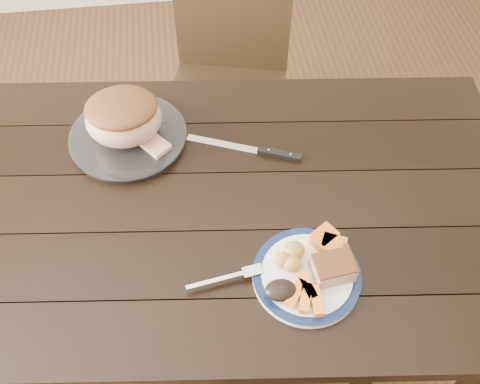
{
  "coord_description": "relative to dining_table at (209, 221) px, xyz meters",
  "views": [
    {
      "loc": [
        -0.02,
        -0.79,
        1.85
      ],
      "look_at": [
        0.08,
        -0.02,
        0.8
      ],
      "focal_mm": 40.0,
      "sensor_mm": 36.0,
      "label": 1
    }
  ],
  "objects": [
    {
      "name": "plate_rim",
      "position": [
        0.21,
        -0.24,
        0.11
      ],
      "size": [
        0.25,
        0.25,
        0.02
      ],
      "primitive_type": "torus",
      "color": "#0B1639",
      "rests_on": "dinner_plate"
    },
    {
      "name": "carving_knife",
      "position": [
        0.17,
        0.14,
        0.1
      ],
      "size": [
        0.3,
        0.14,
        0.01
      ],
      "rotation": [
        0.0,
        0.0,
        -0.38
      ],
      "color": "silver",
      "rests_on": "dining_table"
    },
    {
      "name": "pork_slice",
      "position": [
        0.26,
        -0.25,
        0.13
      ],
      "size": [
        0.1,
        0.08,
        0.04
      ],
      "primitive_type": "cube",
      "rotation": [
        0.0,
        0.0,
        0.12
      ],
      "color": "tan",
      "rests_on": "dinner_plate"
    },
    {
      "name": "dining_table",
      "position": [
        0.0,
        0.0,
        0.0
      ],
      "size": [
        1.69,
        1.06,
        0.75
      ],
      "rotation": [
        0.0,
        0.0,
        -0.1
      ],
      "color": "black",
      "rests_on": "ground"
    },
    {
      "name": "roasted_potatoes",
      "position": [
        0.17,
        -0.21,
        0.13
      ],
      "size": [
        0.07,
        0.07,
        0.04
      ],
      "color": "gold",
      "rests_on": "dinner_plate"
    },
    {
      "name": "ground",
      "position": [
        -0.0,
        0.0,
        -0.66
      ],
      "size": [
        4.0,
        4.0,
        0.0
      ],
      "primitive_type": "plane",
      "color": "#472B16",
      "rests_on": "ground"
    },
    {
      "name": "dinner_plate",
      "position": [
        0.21,
        -0.24,
        0.1
      ],
      "size": [
        0.25,
        0.25,
        0.02
      ],
      "primitive_type": "cylinder",
      "color": "white",
      "rests_on": "dining_table"
    },
    {
      "name": "dark_mushroom",
      "position": [
        0.14,
        -0.29,
        0.13
      ],
      "size": [
        0.07,
        0.05,
        0.03
      ],
      "primitive_type": "ellipsoid",
      "color": "black",
      "rests_on": "dinner_plate"
    },
    {
      "name": "serving_platter",
      "position": [
        -0.2,
        0.23,
        0.1
      ],
      "size": [
        0.31,
        0.31,
        0.02
      ],
      "primitive_type": "cylinder",
      "color": "white",
      "rests_on": "dining_table"
    },
    {
      "name": "cut_slice",
      "position": [
        -0.12,
        0.18,
        0.12
      ],
      "size": [
        0.09,
        0.09,
        0.02
      ],
      "primitive_type": "cube",
      "rotation": [
        0.0,
        0.0,
        -0.89
      ],
      "color": "tan",
      "rests_on": "serving_platter"
    },
    {
      "name": "pumpkin_wedges",
      "position": [
        0.27,
        -0.18,
        0.13
      ],
      "size": [
        0.09,
        0.09,
        0.04
      ],
      "color": "orange",
      "rests_on": "dinner_plate"
    },
    {
      "name": "roast_joint",
      "position": [
        -0.2,
        0.23,
        0.18
      ],
      "size": [
        0.2,
        0.17,
        0.13
      ],
      "primitive_type": "ellipsoid",
      "color": "tan",
      "rests_on": "serving_platter"
    },
    {
      "name": "chair_far",
      "position": [
        0.14,
        0.74,
        -0.13
      ],
      "size": [
        0.51,
        0.52,
        0.93
      ],
      "rotation": [
        0.0,
        0.0,
        2.9
      ],
      "color": "black",
      "rests_on": "ground"
    },
    {
      "name": "fork",
      "position": [
        0.03,
        -0.23,
        0.11
      ],
      "size": [
        0.18,
        0.05,
        0.0
      ],
      "rotation": [
        0.0,
        0.0,
        0.16
      ],
      "color": "silver",
      "rests_on": "dinner_plate"
    },
    {
      "name": "carrot_batons",
      "position": [
        0.19,
        -0.3,
        0.12
      ],
      "size": [
        0.08,
        0.11,
        0.02
      ],
      "color": "orange",
      "rests_on": "dinner_plate"
    }
  ]
}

